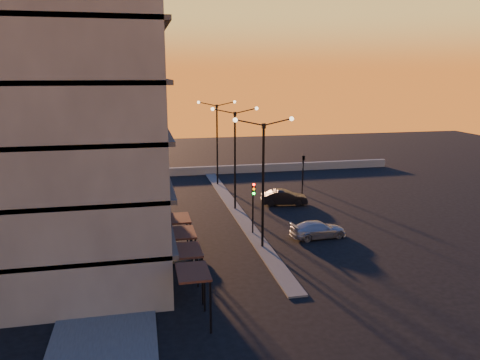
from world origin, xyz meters
The scene contains 14 objects.
ground centered at (0.00, 0.00, 0.00)m, with size 120.00×120.00×0.00m, color black.
sidewalk_west centered at (-10.50, 4.00, 0.06)m, with size 5.00×40.00×0.12m, color #464644.
median centered at (0.00, 10.00, 0.06)m, with size 1.20×36.00×0.12m, color #464644.
parapet centered at (2.00, 26.00, 0.50)m, with size 44.00×0.50×1.00m, color slate.
building centered at (-14.00, 0.03, 11.91)m, with size 14.35×17.08×25.00m.
streetlamp_near centered at (0.00, 0.00, 5.59)m, with size 4.32×0.32×9.51m.
streetlamp_mid centered at (0.00, 10.00, 5.59)m, with size 4.32×0.32×9.51m.
streetlamp_far centered at (0.00, 20.00, 5.59)m, with size 4.32×0.32×9.51m.
traffic_light_main centered at (0.00, 2.87, 2.89)m, with size 0.28×0.44×4.25m.
signal_east_a centered at (8.00, 14.00, 1.93)m, with size 0.13×0.16×3.60m.
signal_east_b centered at (9.50, 18.00, 3.10)m, with size 0.42×1.99×3.60m.
car_hatchback centered at (-6.50, -1.22, 0.68)m, with size 1.60×3.99×1.36m, color #B0B3B8.
car_sedan centered at (4.95, 10.59, 0.73)m, with size 1.54×4.43×1.46m, color black.
car_wagon centered at (4.78, 1.23, 0.64)m, with size 1.80×4.43×1.28m, color #9A9BA2.
Camera 1 is at (-8.33, -31.12, 12.45)m, focal length 35.00 mm.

